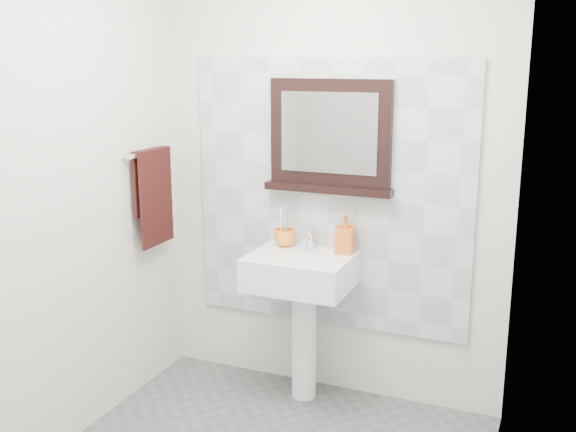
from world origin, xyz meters
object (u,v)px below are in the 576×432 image
Objects in this scene: toothbrush_cup at (285,238)px; pedestal_sink at (301,287)px; framed_mirror at (330,139)px; hand_towel at (153,189)px; soap_dispenser at (345,234)px.

pedestal_sink is at bearing -38.68° from toothbrush_cup.
hand_towel is at bearing -163.12° from framed_mirror.
hand_towel reaches higher than toothbrush_cup.
hand_towel reaches higher than soap_dispenser.
hand_towel is (-1.07, -0.23, 0.20)m from soap_dispenser.
soap_dispenser is 0.30× the size of framed_mirror.
soap_dispenser reaches higher than toothbrush_cup.
pedestal_sink reaches higher than toothbrush_cup.
toothbrush_cup is 0.17× the size of framed_mirror.
hand_towel is (-0.86, -0.10, 0.50)m from pedestal_sink.
hand_towel reaches higher than pedestal_sink.
framed_mirror reaches higher than soap_dispenser.
hand_towel is at bearing -173.23° from pedestal_sink.
hand_towel is at bearing -170.51° from soap_dispenser.
pedestal_sink is 0.30m from toothbrush_cup.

